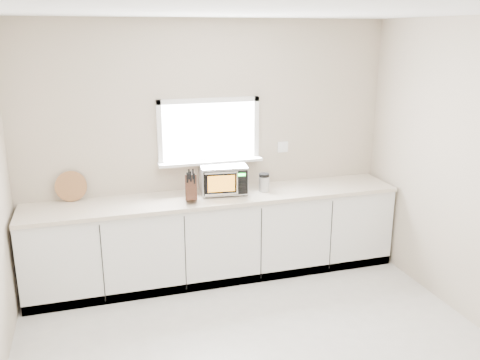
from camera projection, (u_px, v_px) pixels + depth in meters
name	position (u px, v px, depth m)	size (l,w,h in m)	color
back_wall	(209.00, 148.00, 5.45)	(4.00, 0.17, 2.70)	#B0A48C
cabinets	(217.00, 238.00, 5.44)	(3.92, 0.60, 0.88)	white
countertop	(216.00, 197.00, 5.30)	(3.92, 0.64, 0.04)	beige
microwave	(223.00, 178.00, 5.34)	(0.51, 0.43, 0.31)	black
knife_block	(191.00, 187.00, 5.08)	(0.15, 0.26, 0.35)	#4E271B
cutting_board	(71.00, 186.00, 5.08)	(0.31, 0.31, 0.02)	#9E633D
coffee_grinder	(264.00, 182.00, 5.42)	(0.11, 0.11, 0.20)	#B2B4B9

